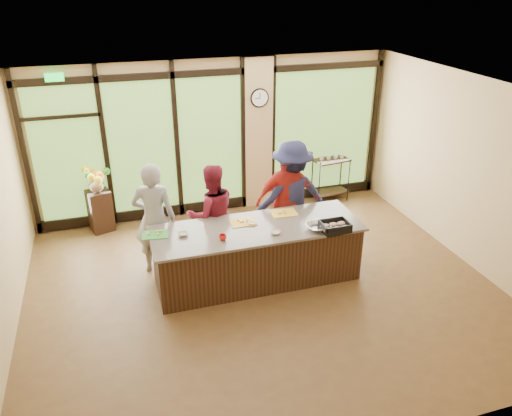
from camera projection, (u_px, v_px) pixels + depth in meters
floor at (263, 289)px, 7.67m from camera, size 7.00×7.00×0.00m
ceiling at (264, 94)px, 6.37m from camera, size 7.00×7.00×0.00m
back_wall at (215, 138)px, 9.60m from camera, size 7.00×0.00×7.00m
right_wall at (472, 173)px, 7.95m from camera, size 0.00×6.00×6.00m
window_wall at (224, 143)px, 9.65m from camera, size 6.90×0.12×3.00m
island_base at (257, 254)px, 7.73m from camera, size 3.10×1.00×0.88m
countertop at (257, 228)px, 7.54m from camera, size 3.20×1.10×0.04m
wall_clock at (260, 98)px, 9.39m from camera, size 0.36×0.04×0.36m
cook_left at (154, 219)px, 7.77m from camera, size 0.76×0.59×1.85m
cook_midleft at (212, 214)px, 8.07m from camera, size 0.87×0.70×1.71m
cook_midright at (287, 200)px, 8.43m from camera, size 1.11×0.56×1.82m
cook_right at (292, 196)px, 8.48m from camera, size 1.24×0.72×1.93m
roasting_pan at (335, 229)px, 7.41m from camera, size 0.44×0.36×0.07m
mixing_bowl at (318, 227)px, 7.44m from camera, size 0.35×0.35×0.09m
cutting_board_left at (155, 235)px, 7.30m from camera, size 0.41×0.33×0.01m
cutting_board_center at (243, 222)px, 7.65m from camera, size 0.39×0.30×0.01m
cutting_board_right at (284, 213)px, 7.95m from camera, size 0.42×0.33×0.01m
prep_bowl_near at (183, 234)px, 7.28m from camera, size 0.16×0.16×0.05m
prep_bowl_mid at (276, 233)px, 7.33m from camera, size 0.17×0.17×0.04m
prep_bowl_far at (252, 223)px, 7.61m from camera, size 0.17×0.17×0.03m
red_ramekin at (223, 238)px, 7.15m from camera, size 0.13×0.13×0.09m
flower_stand at (100, 210)px, 9.26m from camera, size 0.49×0.49×0.79m
flower_vase at (96, 184)px, 9.02m from camera, size 0.30×0.30×0.29m
bar_cart at (331, 173)px, 10.41m from camera, size 0.78×0.52×1.00m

